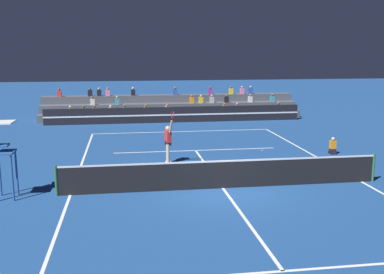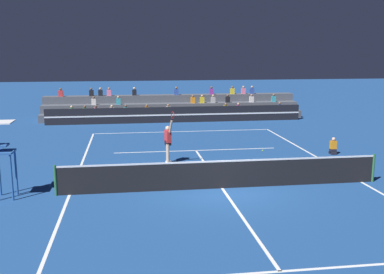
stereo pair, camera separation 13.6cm
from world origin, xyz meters
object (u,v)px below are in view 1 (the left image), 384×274
tennis_player (168,142)px  tennis_ball (262,150)px  umpire_chair (3,150)px  ball_kid_courtside (333,147)px

tennis_player → tennis_ball: bearing=19.8°
tennis_player → tennis_ball: tennis_player is taller
umpire_chair → ball_kid_courtside: bearing=18.2°
ball_kid_courtside → tennis_player: (-8.17, -0.65, 0.66)m
umpire_chair → tennis_ball: umpire_chair is taller
tennis_ball → ball_kid_courtside: bearing=-19.5°
tennis_player → tennis_ball: (4.95, 1.78, -0.95)m
umpire_chair → tennis_player: size_ratio=1.08×
ball_kid_courtside → tennis_player: tennis_player is taller
tennis_player → umpire_chair: bearing=-146.3°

